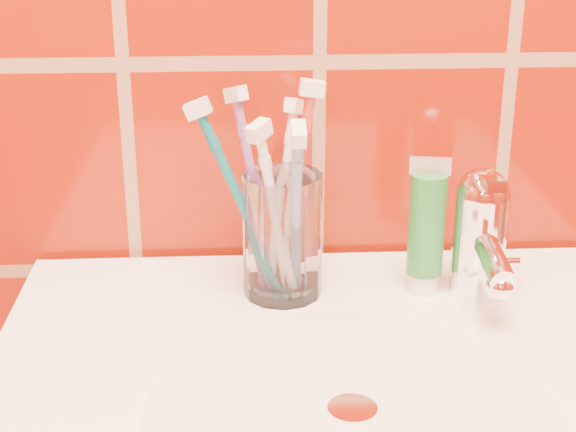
{
  "coord_description": "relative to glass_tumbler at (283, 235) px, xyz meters",
  "views": [
    {
      "loc": [
        -0.08,
        0.38,
        1.21
      ],
      "look_at": [
        -0.04,
        1.08,
        0.93
      ],
      "focal_mm": 55.0,
      "sensor_mm": 36.0,
      "label": 1
    }
  ],
  "objects": [
    {
      "name": "glass_tumbler",
      "position": [
        0.0,
        0.0,
        0.0
      ],
      "size": [
        0.09,
        0.09,
        0.11
      ],
      "primitive_type": "cylinder",
      "rotation": [
        0.0,
        0.0,
        -0.38
      ],
      "color": "white",
      "rests_on": "pedestal_sink"
    },
    {
      "name": "toothpaste_tube",
      "position": [
        0.13,
        -0.0,
        0.0
      ],
      "size": [
        0.04,
        0.03,
        0.13
      ],
      "rotation": [
        0.0,
        0.0,
        -0.19
      ],
      "color": "white",
      "rests_on": "pedestal_sink"
    },
    {
      "name": "faucet",
      "position": [
        0.17,
        -0.01,
        0.01
      ],
      "size": [
        0.05,
        0.11,
        0.12
      ],
      "color": "white",
      "rests_on": "pedestal_sink"
    },
    {
      "name": "toothbrush_0",
      "position": [
        0.01,
        0.01,
        0.04
      ],
      "size": [
        0.06,
        0.05,
        0.2
      ],
      "primitive_type": null,
      "rotation": [
        0.14,
        0.0,
        1.61
      ],
      "color": "#B73927",
      "rests_on": "glass_tumbler"
    },
    {
      "name": "toothbrush_1",
      "position": [
        0.01,
        -0.03,
        0.03
      ],
      "size": [
        0.02,
        0.15,
        0.2
      ],
      "primitive_type": null,
      "rotation": [
        0.38,
        0.0,
        -0.0
      ],
      "color": "#6A85BC",
      "rests_on": "glass_tumbler"
    },
    {
      "name": "toothbrush_2",
      "position": [
        -0.04,
        -0.01,
        0.03
      ],
      "size": [
        0.11,
        0.11,
        0.19
      ],
      "primitive_type": null,
      "rotation": [
        0.4,
        0.0,
        -1.69
      ],
      "color": "#0D6472",
      "rests_on": "glass_tumbler"
    },
    {
      "name": "toothbrush_3",
      "position": [
        -0.01,
        -0.02,
        0.03
      ],
      "size": [
        0.1,
        0.11,
        0.19
      ],
      "primitive_type": null,
      "rotation": [
        0.26,
        0.0,
        -0.73
      ],
      "color": "white",
      "rests_on": "glass_tumbler"
    },
    {
      "name": "toothbrush_4",
      "position": [
        0.0,
        0.03,
        0.03
      ],
      "size": [
        0.09,
        0.13,
        0.19
      ],
      "primitive_type": null,
      "rotation": [
        0.33,
        0.0,
        2.73
      ],
      "color": "silver",
      "rests_on": "glass_tumbler"
    },
    {
      "name": "toothbrush_5",
      "position": [
        -0.02,
        0.01,
        0.03
      ],
      "size": [
        0.12,
        0.13,
        0.2
      ],
      "primitive_type": null,
      "rotation": [
        0.29,
        0.0,
        -2.49
      ],
      "color": "#7D499D",
      "rests_on": "glass_tumbler"
    }
  ]
}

